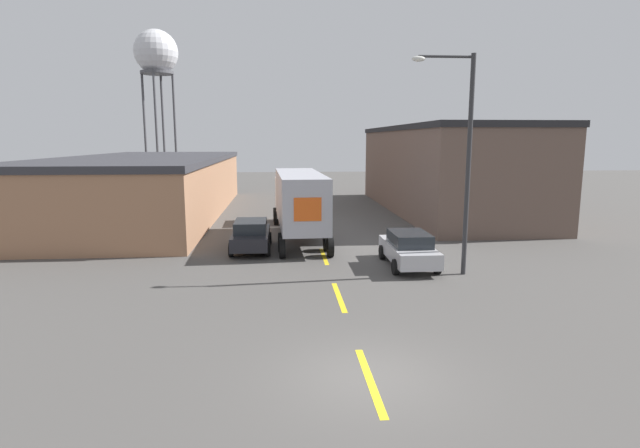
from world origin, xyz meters
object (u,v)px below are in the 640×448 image
object	(u,v)px
semi_truck	(298,198)
parked_car_left_far	(251,235)
parked_car_right_mid	(409,248)
street_lamp	(463,151)
water_tower	(156,55)

from	to	relation	value
semi_truck	parked_car_left_far	world-z (taller)	semi_truck
parked_car_right_mid	street_lamp	bearing A→B (deg)	-40.77
water_tower	street_lamp	distance (m)	47.00
semi_truck	water_tower	world-z (taller)	water_tower
semi_truck	street_lamp	distance (m)	11.68
semi_truck	parked_car_right_mid	bearing A→B (deg)	-59.99
parked_car_right_mid	parked_car_left_far	xyz separation A→B (m)	(-7.43, 3.95, 0.00)
parked_car_left_far	semi_truck	bearing A→B (deg)	54.88
semi_truck	parked_car_left_far	distance (m)	4.74
parked_car_left_far	street_lamp	distance (m)	11.60
parked_car_right_mid	street_lamp	distance (m)	5.03
semi_truck	parked_car_right_mid	size ratio (longest dim) A/B	2.82
street_lamp	water_tower	bearing A→B (deg)	118.26
parked_car_left_far	water_tower	world-z (taller)	water_tower
parked_car_left_far	water_tower	distance (m)	39.88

